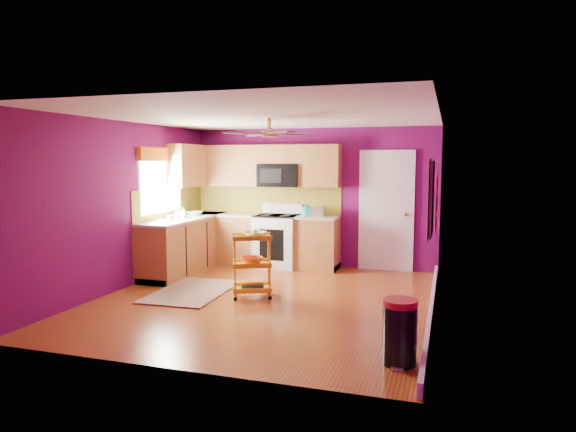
% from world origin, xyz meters
% --- Properties ---
extents(ground, '(5.00, 5.00, 0.00)m').
position_xyz_m(ground, '(0.00, 0.00, 0.00)').
color(ground, brown).
rests_on(ground, ground).
extents(room_envelope, '(4.54, 5.04, 2.52)m').
position_xyz_m(room_envelope, '(0.03, 0.00, 1.63)').
color(room_envelope, '#5E0A50').
rests_on(room_envelope, ground).
extents(lower_cabinets, '(2.81, 2.31, 0.94)m').
position_xyz_m(lower_cabinets, '(-1.35, 1.82, 0.43)').
color(lower_cabinets, brown).
rests_on(lower_cabinets, ground).
extents(electric_range, '(0.76, 0.66, 1.13)m').
position_xyz_m(electric_range, '(-0.55, 2.17, 0.48)').
color(electric_range, white).
rests_on(electric_range, ground).
extents(upper_cabinetry, '(2.80, 2.30, 1.26)m').
position_xyz_m(upper_cabinetry, '(-1.24, 2.17, 1.80)').
color(upper_cabinetry, brown).
rests_on(upper_cabinetry, ground).
extents(left_window, '(0.08, 1.35, 1.08)m').
position_xyz_m(left_window, '(-2.22, 1.05, 1.74)').
color(left_window, white).
rests_on(left_window, ground).
extents(panel_door, '(0.95, 0.11, 2.15)m').
position_xyz_m(panel_door, '(1.35, 2.47, 1.02)').
color(panel_door, white).
rests_on(panel_door, ground).
extents(right_wall_art, '(0.04, 2.74, 1.04)m').
position_xyz_m(right_wall_art, '(2.23, -0.34, 1.44)').
color(right_wall_art, black).
rests_on(right_wall_art, ground).
extents(ceiling_fan, '(1.01, 1.01, 0.26)m').
position_xyz_m(ceiling_fan, '(0.00, 0.20, 2.29)').
color(ceiling_fan, '#BF8C3F').
rests_on(ceiling_fan, ground).
extents(shag_rug, '(1.04, 1.62, 0.02)m').
position_xyz_m(shag_rug, '(-1.15, 0.06, 0.01)').
color(shag_rug, black).
rests_on(shag_rug, ground).
extents(rolling_cart, '(0.64, 0.57, 0.97)m').
position_xyz_m(rolling_cart, '(-0.21, 0.07, 0.50)').
color(rolling_cart, yellow).
rests_on(rolling_cart, ground).
extents(trash_can, '(0.37, 0.38, 0.62)m').
position_xyz_m(trash_can, '(1.99, -1.74, 0.31)').
color(trash_can, black).
rests_on(trash_can, ground).
extents(teal_kettle, '(0.18, 0.18, 0.21)m').
position_xyz_m(teal_kettle, '(-0.03, 2.25, 1.02)').
color(teal_kettle, teal).
rests_on(teal_kettle, lower_cabinets).
extents(toaster, '(0.22, 0.15, 0.18)m').
position_xyz_m(toaster, '(0.20, 2.18, 1.03)').
color(toaster, beige).
rests_on(toaster, lower_cabinets).
extents(soap_bottle_a, '(0.09, 0.09, 0.19)m').
position_xyz_m(soap_bottle_a, '(-1.92, 1.23, 1.04)').
color(soap_bottle_a, '#EA3F72').
rests_on(soap_bottle_a, lower_cabinets).
extents(soap_bottle_b, '(0.13, 0.13, 0.16)m').
position_xyz_m(soap_bottle_b, '(-2.02, 1.20, 1.02)').
color(soap_bottle_b, white).
rests_on(soap_bottle_b, lower_cabinets).
extents(counter_dish, '(0.26, 0.26, 0.06)m').
position_xyz_m(counter_dish, '(-1.98, 1.76, 0.97)').
color(counter_dish, white).
rests_on(counter_dish, lower_cabinets).
extents(counter_cup, '(0.11, 0.11, 0.09)m').
position_xyz_m(counter_cup, '(-2.00, 0.93, 0.98)').
color(counter_cup, white).
rests_on(counter_cup, lower_cabinets).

